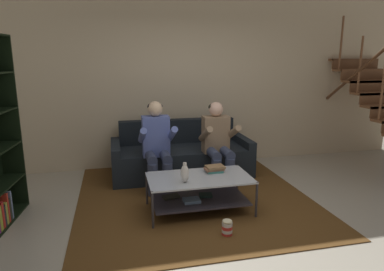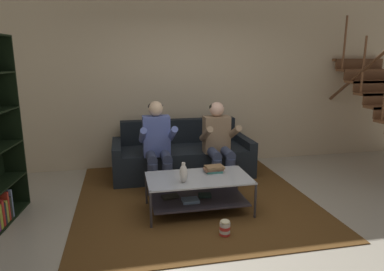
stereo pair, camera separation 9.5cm
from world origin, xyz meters
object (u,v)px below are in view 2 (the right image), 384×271
(coffee_table, at_px, (198,189))
(popcorn_tub, at_px, (225,228))
(book_stack, at_px, (214,169))
(person_seated_left, at_px, (157,142))
(person_seated_right, at_px, (218,140))
(couch, at_px, (182,157))
(vase, at_px, (183,173))

(coffee_table, xyz_separation_m, popcorn_tub, (0.15, -0.64, -0.20))
(book_stack, bearing_deg, coffee_table, -149.18)
(person_seated_left, distance_m, popcorn_tub, 1.71)
(popcorn_tub, bearing_deg, book_stack, 83.45)
(person_seated_left, distance_m, coffee_table, 1.03)
(person_seated_right, distance_m, coffee_table, 1.07)
(couch, xyz_separation_m, popcorn_tub, (0.09, -2.03, -0.20))
(person_seated_left, xyz_separation_m, book_stack, (0.62, -0.73, -0.20))
(couch, relative_size, person_seated_right, 1.79)
(couch, height_order, person_seated_left, person_seated_left)
(coffee_table, relative_size, popcorn_tub, 6.86)
(book_stack, bearing_deg, popcorn_tub, -96.55)
(coffee_table, distance_m, vase, 0.35)
(coffee_table, bearing_deg, couch, 87.48)
(couch, bearing_deg, book_stack, -81.80)
(coffee_table, distance_m, popcorn_tub, 0.69)
(person_seated_right, height_order, popcorn_tub, person_seated_right)
(coffee_table, bearing_deg, popcorn_tub, -76.62)
(person_seated_right, bearing_deg, person_seated_left, 179.79)
(couch, height_order, person_seated_right, person_seated_right)
(couch, bearing_deg, popcorn_tub, -87.45)
(person_seated_right, bearing_deg, popcorn_tub, -103.23)
(book_stack, bearing_deg, person_seated_left, 130.65)
(vase, bearing_deg, coffee_table, 34.10)
(couch, xyz_separation_m, book_stack, (0.18, -1.25, 0.19))
(coffee_table, height_order, book_stack, book_stack)
(person_seated_right, height_order, coffee_table, person_seated_right)
(person_seated_right, bearing_deg, couch, 130.21)
(person_seated_left, relative_size, vase, 5.28)
(couch, height_order, popcorn_tub, couch)
(person_seated_left, xyz_separation_m, coffee_table, (0.38, -0.87, -0.39))
(vase, height_order, popcorn_tub, vase)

